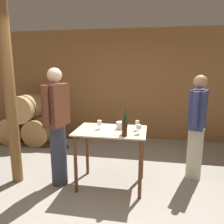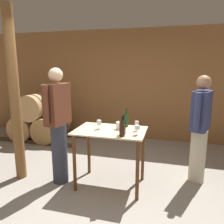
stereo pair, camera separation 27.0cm
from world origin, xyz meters
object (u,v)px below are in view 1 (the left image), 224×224
at_px(wooden_post, 10,97).
at_px(wine_bottle_far_left, 125,120).
at_px(wine_glass_near_right, 139,127).
at_px(wine_bottle_left, 125,126).
at_px(wine_bottle_center, 125,128).
at_px(ice_bucket, 121,125).
at_px(person_host, 197,126).
at_px(wine_glass_near_center, 137,123).
at_px(person_visitor_with_scarf, 57,125).
at_px(wine_glass_near_left, 99,123).

relative_size(wooden_post, wine_bottle_far_left, 9.43).
bearing_deg(wine_glass_near_right, wine_bottle_left, -178.27).
distance_m(wine_bottle_center, ice_bucket, 0.35).
xyz_separation_m(wine_glass_near_right, person_host, (0.88, 0.60, -0.10)).
height_order(wine_glass_near_center, person_host, person_host).
bearing_deg(ice_bucket, wine_bottle_center, -74.39).
distance_m(wine_bottle_left, wine_bottle_center, 0.11).
relative_size(wine_bottle_far_left, wine_bottle_left, 1.05).
bearing_deg(wine_bottle_left, wine_bottle_far_left, 95.83).
bearing_deg(person_host, wooden_post, -167.77).
bearing_deg(wooden_post, ice_bucket, 7.85).
bearing_deg(wine_bottle_far_left, wine_glass_near_center, -42.49).
relative_size(person_host, person_visitor_with_scarf, 0.94).
xyz_separation_m(wine_bottle_left, wine_glass_near_right, (0.19, 0.01, -0.00)).
bearing_deg(person_host, ice_bucket, -161.82).
bearing_deg(wine_bottle_left, ice_bucket, 111.18).
xyz_separation_m(ice_bucket, person_visitor_with_scarf, (-0.93, -0.19, 0.01)).
bearing_deg(wooden_post, wine_bottle_far_left, 12.59).
height_order(wine_bottle_far_left, person_visitor_with_scarf, person_visitor_with_scarf).
height_order(wine_bottle_left, person_visitor_with_scarf, person_visitor_with_scarf).
height_order(wine_bottle_center, wine_glass_near_left, wine_bottle_center).
distance_m(wine_bottle_far_left, wine_glass_near_center, 0.26).
bearing_deg(wooden_post, wine_bottle_left, -0.05).
bearing_deg(wine_bottle_center, ice_bucket, 105.61).
bearing_deg(ice_bucket, person_visitor_with_scarf, -168.61).
bearing_deg(ice_bucket, wine_glass_near_left, -165.65).
height_order(wine_bottle_center, person_visitor_with_scarf, person_visitor_with_scarf).
distance_m(wine_glass_near_center, person_host, 1.00).
xyz_separation_m(wine_bottle_left, person_visitor_with_scarf, (-1.02, 0.04, -0.04)).
bearing_deg(wooden_post, person_visitor_with_scarf, 3.07).
bearing_deg(wooden_post, wine_glass_near_left, 6.28).
bearing_deg(person_host, wine_glass_near_left, -162.62).
height_order(wine_glass_near_left, wine_glass_near_right, wine_glass_near_left).
height_order(ice_bucket, person_host, person_host).
bearing_deg(person_host, wine_bottle_center, -145.98).
bearing_deg(wine_bottle_center, wine_bottle_far_left, 95.23).
relative_size(wine_glass_near_center, person_host, 0.09).
xyz_separation_m(wine_glass_near_left, wine_glass_near_right, (0.59, -0.14, 0.00)).
relative_size(ice_bucket, person_host, 0.09).
distance_m(wine_bottle_center, wine_glass_near_center, 0.34).
relative_size(wooden_post, person_host, 1.61).
relative_size(wine_glass_near_center, ice_bucket, 1.01).
distance_m(wine_bottle_far_left, person_visitor_with_scarf, 1.04).
xyz_separation_m(wine_bottle_far_left, wine_glass_near_right, (0.23, -0.37, -0.01)).
height_order(wooden_post, wine_bottle_left, wooden_post).
distance_m(wooden_post, wine_bottle_center, 1.77).
height_order(wine_bottle_center, ice_bucket, wine_bottle_center).
bearing_deg(person_visitor_with_scarf, person_host, 15.20).
bearing_deg(wine_glass_near_center, person_host, 24.07).
relative_size(wine_bottle_far_left, person_host, 0.17).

